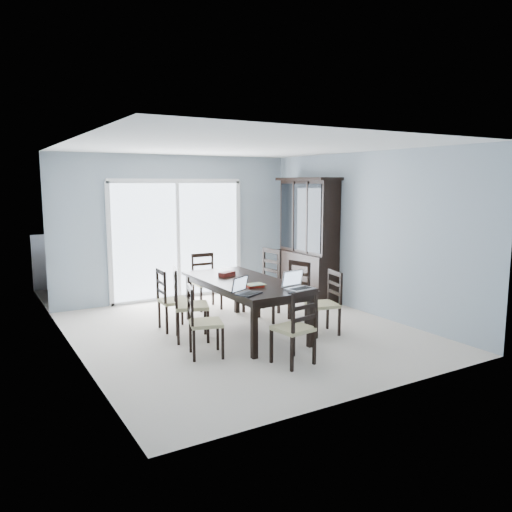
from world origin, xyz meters
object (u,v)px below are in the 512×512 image
object	(u,v)px
chair_left_near	(199,314)
chair_end_near	(298,319)
chair_right_far	(266,274)
chair_end_far	(205,275)
china_hutch	(308,240)
hot_tub	(116,270)
dining_table	(244,286)
chair_right_near	(328,295)
laptop_dark	(248,290)
chair_left_mid	(184,296)
chair_right_mid	(295,286)
laptop_silver	(300,285)
chair_left_far	(168,293)
cell_phone	(292,293)
game_box	(227,274)

from	to	relation	value
chair_left_near	chair_end_near	size ratio (longest dim) A/B	0.97
chair_right_far	chair_end_far	bearing A→B (deg)	36.01
china_hutch	chair_end_near	bearing A→B (deg)	-128.04
hot_tub	chair_left_near	bearing A→B (deg)	-91.19
chair_left_near	chair_right_far	size ratio (longest dim) A/B	0.85
chair_right_far	china_hutch	bearing A→B (deg)	-75.98
dining_table	chair_right_near	xyz separation A→B (m)	(1.00, -0.64, -0.13)
dining_table	laptop_dark	bearing A→B (deg)	-115.64
laptop_dark	chair_right_far	bearing A→B (deg)	25.45
chair_left_mid	chair_right_mid	bearing A→B (deg)	107.05
chair_right_mid	chair_end_near	bearing A→B (deg)	130.75
dining_table	chair_left_mid	distance (m)	0.88
chair_left_near	chair_right_far	distance (m)	2.29
chair_end_far	hot_tub	size ratio (longest dim) A/B	0.57
chair_left_mid	laptop_silver	world-z (taller)	chair_left_mid
china_hutch	chair_right_far	size ratio (longest dim) A/B	1.83
chair_end_near	laptop_dark	xyz separation A→B (m)	(-0.28, 0.68, 0.25)
china_hutch	chair_right_far	world-z (taller)	china_hutch
chair_right_near	chair_right_mid	distance (m)	0.68
chair_right_near	chair_left_far	bearing A→B (deg)	67.04
chair_left_near	chair_right_near	bearing A→B (deg)	104.79
dining_table	chair_right_far	bearing A→B (deg)	43.00
chair_left_near	cell_phone	distance (m)	1.18
chair_right_far	chair_end_far	size ratio (longest dim) A/B	1.13
china_hutch	chair_left_far	bearing A→B (deg)	-168.11
game_box	chair_right_mid	bearing A→B (deg)	-21.92
chair_left_far	cell_phone	xyz separation A→B (m)	(1.02, -1.64, 0.21)
game_box	laptop_silver	bearing A→B (deg)	-73.51
dining_table	chair_right_far	size ratio (longest dim) A/B	1.83
chair_right_mid	chair_right_near	bearing A→B (deg)	173.64
game_box	dining_table	bearing A→B (deg)	-81.83
chair_left_mid	laptop_silver	bearing A→B (deg)	69.65
chair_right_near	laptop_dark	bearing A→B (deg)	107.34
chair_left_near	chair_right_mid	bearing A→B (deg)	124.64
laptop_dark	laptop_silver	bearing A→B (deg)	-34.65
chair_left_far	chair_right_mid	world-z (taller)	chair_right_mid
china_hutch	cell_phone	bearing A→B (deg)	-130.17
dining_table	chair_left_far	distance (m)	1.10
chair_left_mid	chair_end_near	distance (m)	1.74
china_hutch	chair_right_far	distance (m)	1.33
chair_left_near	chair_left_mid	size ratio (longest dim) A/B	0.89
chair_left_mid	laptop_dark	distance (m)	1.03
laptop_dark	chair_left_mid	bearing A→B (deg)	92.12
chair_right_mid	game_box	bearing A→B (deg)	52.41
chair_end_near	laptop_dark	size ratio (longest dim) A/B	2.79
chair_right_near	chair_left_mid	bearing A→B (deg)	79.55
hot_tub	cell_phone	bearing A→B (deg)	-77.38
laptop_dark	game_box	distance (m)	1.25
chair_right_mid	laptop_silver	world-z (taller)	chair_right_mid
chair_right_far	laptop_dark	world-z (taller)	chair_right_far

